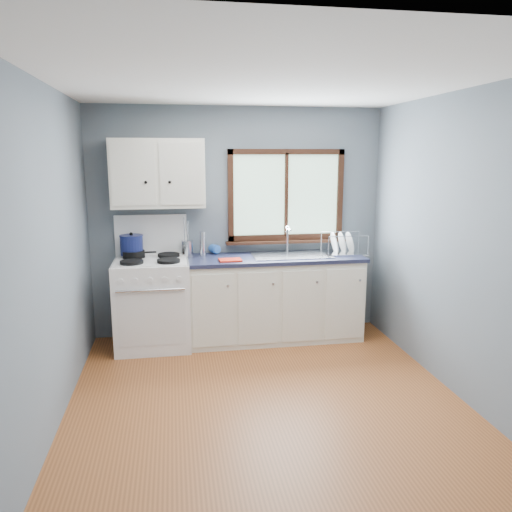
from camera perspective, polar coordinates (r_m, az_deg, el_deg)
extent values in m
cube|color=#9A5428|center=(4.21, 1.40, -16.78)|extent=(3.20, 3.60, 0.02)
cube|color=white|center=(3.75, 1.60, 19.52)|extent=(3.20, 3.60, 0.02)
cube|color=slate|center=(5.55, -2.06, 3.85)|extent=(3.20, 0.02, 2.50)
cube|color=slate|center=(2.10, 11.01, -9.19)|extent=(3.20, 0.02, 2.50)
cube|color=slate|center=(3.83, -22.91, -0.51)|extent=(0.02, 3.60, 2.50)
cube|color=slate|center=(4.38, 22.65, 0.93)|extent=(0.02, 3.60, 2.50)
cube|color=white|center=(5.34, -11.72, -5.38)|extent=(0.76, 0.65, 0.92)
cube|color=white|center=(5.49, -11.89, 2.36)|extent=(0.76, 0.05, 0.44)
cube|color=silver|center=(5.22, -11.92, -0.49)|extent=(0.72, 0.59, 0.01)
cylinder|color=black|center=(5.09, -14.02, -0.68)|extent=(0.23, 0.23, 0.03)
cylinder|color=black|center=(5.07, -9.97, -0.55)|extent=(0.23, 0.23, 0.03)
cylinder|color=black|center=(5.38, -13.78, -0.02)|extent=(0.23, 0.23, 0.03)
cylinder|color=black|center=(5.36, -9.95, 0.11)|extent=(0.23, 0.23, 0.03)
cylinder|color=silver|center=(4.94, -11.97, -3.86)|extent=(0.66, 0.02, 0.02)
cube|color=silver|center=(5.05, -11.82, -7.08)|extent=(0.66, 0.01, 0.55)
cube|color=white|center=(5.47, 2.15, -4.96)|extent=(1.85, 0.60, 0.88)
cube|color=black|center=(5.61, 2.07, -8.83)|extent=(1.85, 0.54, 0.08)
cube|color=black|center=(5.35, 2.18, -0.23)|extent=(1.89, 0.64, 0.04)
cube|color=silver|center=(5.39, 4.06, 0.07)|extent=(0.84, 0.46, 0.01)
cube|color=silver|center=(5.36, 1.97, -0.76)|extent=(0.36, 0.40, 0.14)
cube|color=silver|center=(5.45, 6.09, -0.61)|extent=(0.36, 0.40, 0.14)
cylinder|color=silver|center=(5.56, 3.60, 1.86)|extent=(0.02, 0.02, 0.28)
cylinder|color=silver|center=(5.47, 3.78, 3.08)|extent=(0.02, 0.16, 0.02)
sphere|color=silver|center=(5.53, 3.62, 3.29)|extent=(0.04, 0.04, 0.04)
cube|color=#9EC6A8|center=(5.59, 3.44, 6.98)|extent=(1.22, 0.01, 0.92)
cube|color=black|center=(5.56, 3.54, 11.80)|extent=(1.30, 0.05, 0.06)
cube|color=black|center=(5.63, 3.42, 2.19)|extent=(1.30, 0.05, 0.06)
cube|color=black|center=(5.47, -2.91, 6.89)|extent=(0.06, 0.05, 1.00)
cube|color=black|center=(5.74, 9.56, 6.96)|extent=(0.06, 0.05, 1.00)
cube|color=black|center=(5.57, 3.48, 6.97)|extent=(0.03, 0.05, 0.92)
cube|color=black|center=(5.61, 3.48, 1.64)|extent=(1.36, 0.10, 0.03)
cube|color=white|center=(5.28, -11.15, 9.25)|extent=(0.95, 0.32, 0.70)
cube|color=white|center=(5.13, -13.88, 9.07)|extent=(0.44, 0.01, 0.62)
cube|color=white|center=(5.11, -8.50, 9.27)|extent=(0.44, 0.01, 0.62)
sphere|color=black|center=(5.11, -12.49, 8.23)|extent=(0.03, 0.03, 0.03)
sphere|color=black|center=(5.10, -9.83, 8.32)|extent=(0.03, 0.03, 0.03)
cylinder|color=black|center=(5.35, -13.85, 0.35)|extent=(0.25, 0.25, 0.05)
cube|color=black|center=(5.35, -12.04, 0.43)|extent=(0.13, 0.03, 0.01)
cylinder|color=#121849|center=(5.36, -14.02, 1.18)|extent=(0.30, 0.30, 0.20)
cylinder|color=#121849|center=(5.34, -14.08, 2.27)|extent=(0.31, 0.31, 0.01)
sphere|color=black|center=(5.34, -14.09, 2.46)|extent=(0.05, 0.05, 0.04)
cylinder|color=silver|center=(5.43, -7.87, 0.93)|extent=(0.17, 0.17, 0.16)
cylinder|color=silver|center=(5.42, -7.74, 2.72)|extent=(0.01, 0.01, 0.24)
cylinder|color=silver|center=(5.41, -8.20, 2.92)|extent=(0.01, 0.01, 0.28)
cylinder|color=silver|center=(5.39, -7.83, 2.54)|extent=(0.01, 0.01, 0.22)
cylinder|color=silver|center=(5.36, -6.14, 1.38)|extent=(0.07, 0.07, 0.26)
imported|color=blue|center=(5.44, -4.42, 1.54)|extent=(0.13, 0.13, 0.26)
cube|color=red|center=(5.12, -2.96, -0.46)|extent=(0.24, 0.17, 0.02)
cube|color=silver|center=(5.58, 9.99, 0.37)|extent=(0.47, 0.37, 0.02)
cylinder|color=silver|center=(5.35, 8.29, 1.05)|extent=(0.01, 0.01, 0.22)
cylinder|color=silver|center=(5.48, 12.70, 1.13)|extent=(0.01, 0.01, 0.22)
cylinder|color=silver|center=(5.66, 7.45, 1.64)|extent=(0.01, 0.01, 0.22)
cylinder|color=silver|center=(5.78, 11.64, 1.71)|extent=(0.01, 0.01, 0.22)
cylinder|color=silver|center=(5.39, 10.56, 2.23)|extent=(0.44, 0.03, 0.01)
cylinder|color=silver|center=(5.70, 9.60, 2.76)|extent=(0.44, 0.03, 0.01)
cylinder|color=white|center=(5.53, 8.95, 1.49)|extent=(0.07, 0.24, 0.24)
cylinder|color=white|center=(5.56, 9.82, 1.50)|extent=(0.07, 0.24, 0.24)
cylinder|color=white|center=(5.58, 10.68, 1.51)|extent=(0.07, 0.24, 0.24)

